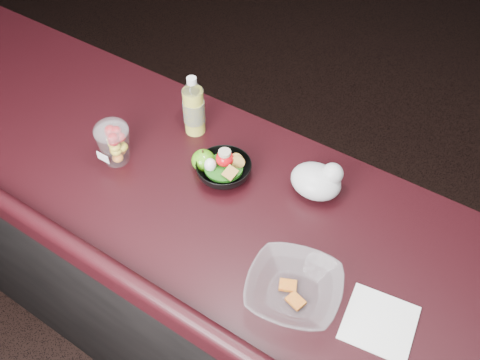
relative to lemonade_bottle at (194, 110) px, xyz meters
name	(u,v)px	position (x,y,z in m)	size (l,w,h in m)	color
counter	(227,294)	(0.24, -0.19, -0.59)	(4.06, 0.71, 1.02)	black
lemonade_bottle	(194,110)	(0.00, 0.00, 0.00)	(0.07, 0.07, 0.20)	yellow
fruit_cup	(113,142)	(-0.12, -0.24, -0.01)	(0.10, 0.10, 0.15)	white
green_apple	(203,160)	(0.12, -0.12, -0.05)	(0.07, 0.07, 0.07)	#297E0E
plastic_bag	(318,180)	(0.44, -0.02, -0.04)	(0.15, 0.12, 0.11)	silver
snack_bowl	(223,169)	(0.19, -0.11, -0.06)	(0.18, 0.18, 0.09)	black
takeout_bowl	(294,289)	(0.56, -0.35, -0.06)	(0.28, 0.28, 0.06)	silver
paper_napkin	(379,323)	(0.76, -0.30, -0.08)	(0.16, 0.16, 0.00)	white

